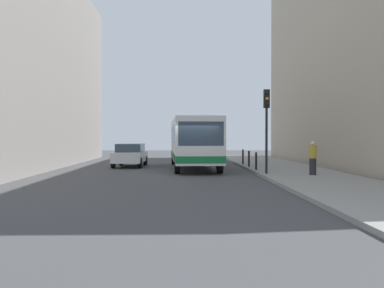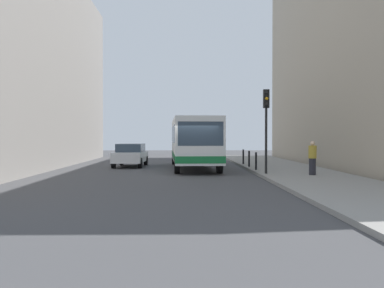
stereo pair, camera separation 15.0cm
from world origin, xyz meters
name	(u,v)px [view 1 (the left image)]	position (x,y,z in m)	size (l,w,h in m)	color
ground_plane	(193,175)	(0.00, 0.00, 0.00)	(80.00, 80.00, 0.00)	#424244
sidewalk	(298,173)	(5.40, 0.00, 0.07)	(4.40, 40.00, 0.15)	gray
building_right	(382,29)	(11.50, 4.00, 8.39)	(7.00, 32.00, 16.78)	#B2A38C
bus	(193,140)	(0.16, 4.86, 1.73)	(2.92, 11.11, 3.00)	white
car_beside_bus	(130,155)	(-3.89, 6.39, 0.78)	(1.99, 4.46, 1.48)	silver
traffic_light	(267,115)	(3.55, -1.08, 3.01)	(0.28, 0.33, 4.10)	black
bollard_near	(256,161)	(3.45, 1.34, 0.62)	(0.11, 0.11, 0.95)	black
bollard_mid	(249,159)	(3.45, 3.92, 0.62)	(0.11, 0.11, 0.95)	black
bollard_far	(243,157)	(3.45, 6.51, 0.62)	(0.11, 0.11, 0.95)	black
pedestrian_near_signal	(313,158)	(5.58, -1.95, 0.94)	(0.38, 0.38, 1.60)	#26262D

